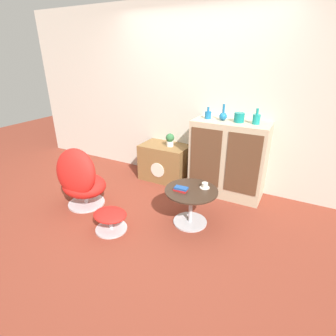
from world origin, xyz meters
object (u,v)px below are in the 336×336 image
(vase_inner_right, at_px, (239,117))
(potted_plant, at_px, (170,139))
(vase_inner_left, at_px, (223,116))
(book_stack, at_px, (181,189))
(tv_console, at_px, (165,162))
(ottoman, at_px, (110,217))
(teacup, at_px, (205,186))
(egg_chair, at_px, (80,180))
(vase_leftmost, at_px, (208,115))
(vase_rightmost, at_px, (256,119))
(coffee_table, at_px, (191,201))
(sideboard, at_px, (228,159))

(vase_inner_right, relative_size, potted_plant, 0.66)
(vase_inner_left, bearing_deg, book_stack, -96.94)
(tv_console, distance_m, ottoman, 1.51)
(ottoman, height_order, teacup, teacup)
(egg_chair, relative_size, potted_plant, 4.21)
(vase_inner_left, bearing_deg, vase_leftmost, 180.00)
(book_stack, bearing_deg, ottoman, -143.77)
(ottoman, bearing_deg, tv_console, 94.19)
(teacup, bearing_deg, tv_console, 140.23)
(ottoman, xyz_separation_m, teacup, (0.87, 0.68, 0.31))
(vase_rightmost, height_order, teacup, vase_rightmost)
(coffee_table, relative_size, vase_inner_left, 2.88)
(vase_rightmost, relative_size, potted_plant, 0.99)
(egg_chair, bearing_deg, vase_inner_right, 37.34)
(egg_chair, distance_m, coffee_table, 1.46)
(vase_leftmost, distance_m, teacup, 1.08)
(egg_chair, xyz_separation_m, vase_inner_right, (1.66, 1.27, 0.73))
(sideboard, relative_size, tv_console, 1.43)
(sideboard, relative_size, vase_inner_left, 4.96)
(egg_chair, relative_size, teacup, 7.32)
(sideboard, bearing_deg, teacup, -92.41)
(vase_leftmost, xyz_separation_m, vase_inner_right, (0.43, 0.00, 0.01))
(vase_inner_right, xyz_separation_m, book_stack, (-0.34, -1.02, -0.66))
(potted_plant, bearing_deg, vase_inner_right, -0.03)
(sideboard, distance_m, tv_console, 1.04)
(sideboard, relative_size, teacup, 9.24)
(vase_leftmost, xyz_separation_m, potted_plant, (-0.59, 0.00, -0.44))
(sideboard, bearing_deg, egg_chair, -141.18)
(sideboard, bearing_deg, vase_inner_right, 2.44)
(coffee_table, height_order, vase_leftmost, vase_leftmost)
(book_stack, bearing_deg, vase_rightmost, 61.41)
(vase_leftmost, distance_m, vase_inner_right, 0.43)
(book_stack, bearing_deg, sideboard, 76.30)
(tv_console, height_order, potted_plant, potted_plant)
(vase_leftmost, bearing_deg, vase_inner_left, 0.00)
(tv_console, relative_size, vase_inner_left, 3.46)
(vase_inner_right, height_order, book_stack, vase_inner_right)
(egg_chair, bearing_deg, potted_plant, 62.98)
(egg_chair, xyz_separation_m, coffee_table, (1.42, 0.33, -0.10))
(egg_chair, xyz_separation_m, vase_leftmost, (1.23, 1.27, 0.73))
(egg_chair, distance_m, teacup, 1.60)
(egg_chair, height_order, teacup, egg_chair)
(vase_inner_left, distance_m, teacup, 1.05)
(potted_plant, bearing_deg, coffee_table, -50.60)
(sideboard, height_order, vase_rightmost, vase_rightmost)
(ottoman, distance_m, vase_inner_left, 1.95)
(potted_plant, bearing_deg, tv_console, -179.60)
(vase_inner_left, xyz_separation_m, book_stack, (-0.12, -1.02, -0.66))
(sideboard, xyz_separation_m, teacup, (-0.03, -0.81, -0.06))
(tv_console, bearing_deg, egg_chair, -113.65)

